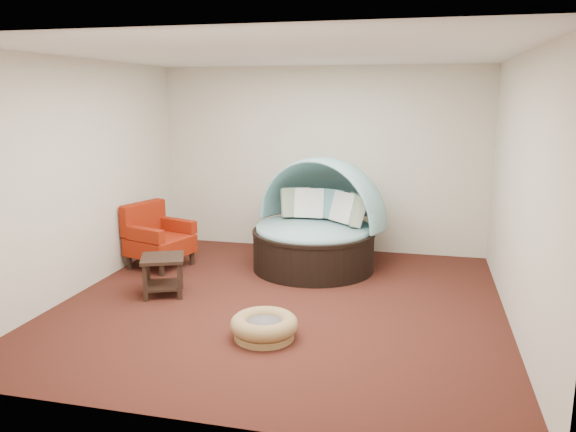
% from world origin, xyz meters
% --- Properties ---
extents(floor, '(5.00, 5.00, 0.00)m').
position_xyz_m(floor, '(0.00, 0.00, 0.00)').
color(floor, '#421A12').
rests_on(floor, ground).
extents(wall_back, '(5.00, 0.00, 5.00)m').
position_xyz_m(wall_back, '(0.00, 2.50, 1.40)').
color(wall_back, beige).
rests_on(wall_back, floor).
extents(wall_front, '(5.00, 0.00, 5.00)m').
position_xyz_m(wall_front, '(0.00, -2.50, 1.40)').
color(wall_front, beige).
rests_on(wall_front, floor).
extents(wall_left, '(0.00, 5.00, 5.00)m').
position_xyz_m(wall_left, '(-2.50, 0.00, 1.40)').
color(wall_left, beige).
rests_on(wall_left, floor).
extents(wall_right, '(0.00, 5.00, 5.00)m').
position_xyz_m(wall_right, '(2.50, 0.00, 1.40)').
color(wall_right, beige).
rests_on(wall_right, floor).
extents(ceiling, '(5.00, 5.00, 0.00)m').
position_xyz_m(ceiling, '(0.00, 0.00, 2.80)').
color(ceiling, white).
rests_on(ceiling, wall_back).
extents(canopy_daybed, '(2.19, 2.16, 1.54)m').
position_xyz_m(canopy_daybed, '(0.14, 1.50, 0.72)').
color(canopy_daybed, black).
rests_on(canopy_daybed, floor).
extents(pet_basket, '(0.85, 0.85, 0.23)m').
position_xyz_m(pet_basket, '(0.07, -0.96, 0.12)').
color(pet_basket, olive).
rests_on(pet_basket, floor).
extents(red_armchair, '(0.96, 0.96, 0.90)m').
position_xyz_m(red_armchair, '(-2.05, 1.01, 0.41)').
color(red_armchair, black).
rests_on(red_armchair, floor).
extents(side_table, '(0.65, 0.65, 0.48)m').
position_xyz_m(side_table, '(-1.46, -0.04, 0.31)').
color(side_table, black).
rests_on(side_table, floor).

